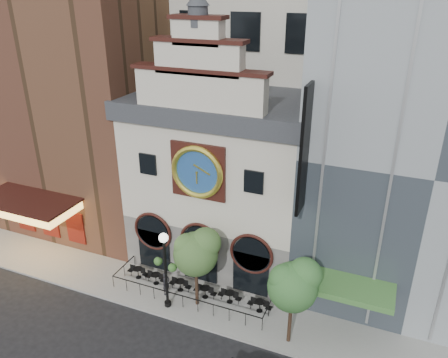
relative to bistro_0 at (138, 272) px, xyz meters
name	(u,v)px	position (x,y,z in m)	size (l,w,h in m)	color
ground	(174,321)	(4.33, -2.74, -0.61)	(120.00, 120.00, 0.00)	black
sidewalk	(192,296)	(4.33, -0.24, -0.54)	(44.00, 5.00, 0.15)	gray
clock_building	(223,175)	(4.33, 5.08, 6.07)	(12.60, 8.78, 18.65)	#605E5B
theater_building	(83,72)	(-8.67, 7.21, 11.99)	(14.00, 15.60, 25.00)	brown
retail_building	(432,143)	(17.32, 7.24, 9.53)	(14.00, 14.40, 20.00)	gray
cafe_railing	(192,289)	(4.33, -0.24, -0.01)	(10.60, 2.60, 0.90)	black
bistro_0	(138,272)	(0.00, 0.00, 0.00)	(1.58, 0.68, 0.90)	black
bistro_1	(156,278)	(1.49, -0.10, 0.00)	(1.58, 0.68, 0.90)	black
bistro_2	(180,285)	(3.38, -0.10, 0.00)	(1.58, 0.68, 0.90)	black
bistro_3	(205,291)	(5.23, -0.11, 0.00)	(1.58, 0.68, 0.90)	black
bistro_4	(230,296)	(6.90, 0.07, 0.00)	(1.58, 0.68, 0.90)	black
bistro_5	(260,305)	(8.96, 0.00, 0.00)	(1.58, 0.68, 0.90)	black
pedestrian	(166,284)	(2.71, -0.77, 0.35)	(0.60, 0.39, 1.64)	black
lamppost	(165,262)	(3.35, -1.77, 2.86)	(1.69, 0.80, 5.38)	black
tree_left	(197,251)	(5.07, -0.86, 3.59)	(2.87, 2.76, 5.52)	#382619
tree_right	(294,283)	(11.34, -1.70, 3.60)	(2.88, 2.77, 5.54)	#382619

